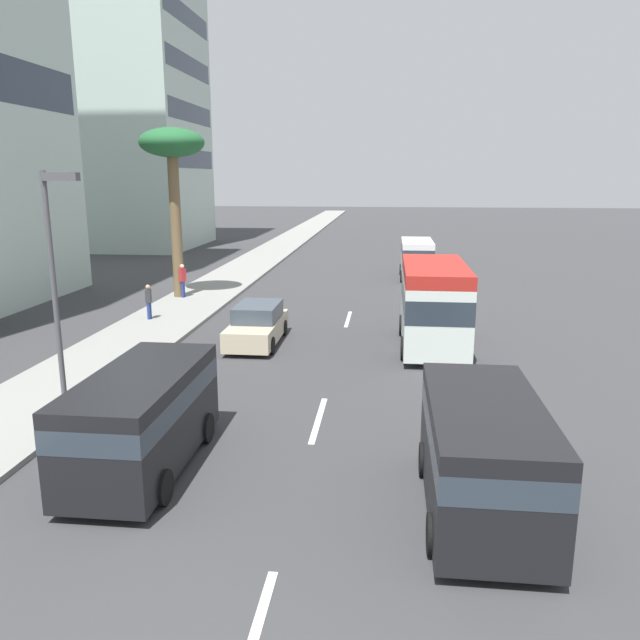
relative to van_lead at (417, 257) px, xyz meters
The scene contains 14 objects.
ground_plane 5.76m from the van_lead, 140.68° to the left, with size 198.00×198.00×0.00m, color #38383A.
sidewalk_right 12.53m from the van_lead, 110.30° to the left, with size 162.00×3.69×0.15m, color gray.
lane_stripe_mid 24.44m from the van_lead, behind, with size 3.20×0.16×0.01m, color silver.
lane_stripe_far 12.62m from the van_lead, 163.61° to the left, with size 3.20×0.16×0.01m, color silver.
van_lead is the anchor object (origin of this frame).
minibus_second 16.45m from the van_lead, behind, with size 6.09×2.43×3.20m.
van_third 28.25m from the van_lead, 165.50° to the left, with size 5.02×2.12×2.22m.
van_fourth 28.47m from the van_lead, behind, with size 4.88×2.21×2.26m.
car_fifth 17.93m from the van_lead, 157.72° to the left, with size 4.46×1.82×1.53m.
pedestrian_near_lamp 15.08m from the van_lead, 124.19° to the left, with size 0.39×0.35×1.75m.
pedestrian_by_tree 18.36m from the van_lead, 137.83° to the left, with size 0.36×0.28×1.55m.
palm_tree 16.38m from the van_lead, 122.90° to the left, with size 3.27×3.27×8.61m.
street_lamp 27.02m from the van_lead, 157.87° to the left, with size 0.24×0.97×6.36m.
office_tower_far 33.97m from the van_lead, 57.81° to the left, with size 12.91×12.79×32.78m.
Camera 1 is at (-3.87, -1.76, 6.37)m, focal length 34.95 mm.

